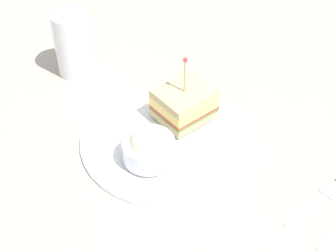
{
  "coord_description": "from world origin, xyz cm",
  "views": [
    {
      "loc": [
        -38.67,
        40.87,
        55.28
      ],
      "look_at": [
        0.0,
        0.0,
        2.99
      ],
      "focal_mm": 54.85,
      "sensor_mm": 36.0,
      "label": 1
    }
  ],
  "objects_px": {
    "coleslaw_bowl": "(149,147)",
    "plate": "(168,138)",
    "drink_glass": "(74,46)",
    "sandwich_half_center": "(184,103)",
    "fork": "(325,195)"
  },
  "relations": [
    {
      "from": "plate",
      "to": "fork",
      "type": "xyz_separation_m",
      "value": [
        -0.23,
        -0.07,
        -0.0
      ]
    },
    {
      "from": "coleslaw_bowl",
      "to": "fork",
      "type": "distance_m",
      "value": 0.25
    },
    {
      "from": "sandwich_half_center",
      "to": "drink_glass",
      "type": "height_order",
      "value": "sandwich_half_center"
    },
    {
      "from": "plate",
      "to": "sandwich_half_center",
      "type": "relative_size",
      "value": 2.4
    },
    {
      "from": "coleslaw_bowl",
      "to": "drink_glass",
      "type": "bearing_deg",
      "value": -15.66
    },
    {
      "from": "sandwich_half_center",
      "to": "fork",
      "type": "relative_size",
      "value": 0.85
    },
    {
      "from": "plate",
      "to": "coleslaw_bowl",
      "type": "xyz_separation_m",
      "value": [
        -0.01,
        0.05,
        0.03
      ]
    },
    {
      "from": "sandwich_half_center",
      "to": "fork",
      "type": "bearing_deg",
      "value": -175.46
    },
    {
      "from": "plate",
      "to": "fork",
      "type": "distance_m",
      "value": 0.24
    },
    {
      "from": "sandwich_half_center",
      "to": "coleslaw_bowl",
      "type": "bearing_deg",
      "value": 103.45
    },
    {
      "from": "plate",
      "to": "coleslaw_bowl",
      "type": "distance_m",
      "value": 0.06
    },
    {
      "from": "drink_glass",
      "to": "plate",
      "type": "bearing_deg",
      "value": 175.68
    },
    {
      "from": "coleslaw_bowl",
      "to": "drink_glass",
      "type": "height_order",
      "value": "drink_glass"
    },
    {
      "from": "plate",
      "to": "fork",
      "type": "relative_size",
      "value": 2.03
    },
    {
      "from": "coleslaw_bowl",
      "to": "plate",
      "type": "bearing_deg",
      "value": -77.92
    }
  ]
}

